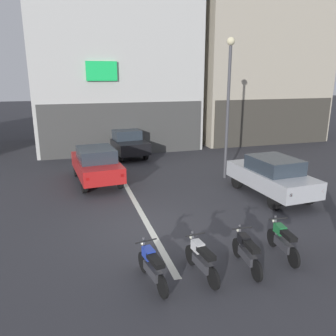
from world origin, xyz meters
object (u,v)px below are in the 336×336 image
(car_silver_parked_kerbside, at_px, (272,175))
(street_lamp, at_px, (228,95))
(motorcycle_black_row_centre, at_px, (247,251))
(motorcycle_green_row_right_mid, at_px, (283,240))
(car_red_crossing_near, at_px, (96,164))
(motorcycle_blue_row_leftmost, at_px, (152,266))
(car_black_down_street, at_px, (126,142))
(motorcycle_white_row_left_mid, at_px, (201,259))

(car_silver_parked_kerbside, relative_size, street_lamp, 0.66)
(motorcycle_black_row_centre, distance_m, motorcycle_green_row_right_mid, 1.27)
(car_silver_parked_kerbside, bearing_deg, motorcycle_black_row_centre, -128.77)
(car_red_crossing_near, relative_size, street_lamp, 0.66)
(street_lamp, xyz_separation_m, motorcycle_blue_row_leftmost, (-5.44, -7.36, -3.47))
(car_red_crossing_near, distance_m, car_black_down_street, 5.30)
(motorcycle_green_row_right_mid, bearing_deg, car_silver_parked_kerbside, 60.80)
(car_silver_parked_kerbside, distance_m, motorcycle_black_row_centre, 5.80)
(car_silver_parked_kerbside, relative_size, motorcycle_blue_row_leftmost, 2.53)
(street_lamp, distance_m, motorcycle_blue_row_leftmost, 9.79)
(car_silver_parked_kerbside, xyz_separation_m, motorcycle_white_row_left_mid, (-4.87, -4.52, -0.43))
(motorcycle_white_row_left_mid, xyz_separation_m, motorcycle_black_row_centre, (1.25, 0.00, 0.00))
(motorcycle_green_row_right_mid, bearing_deg, car_black_down_street, 99.13)
(car_black_down_street, bearing_deg, motorcycle_green_row_right_mid, -80.87)
(car_silver_parked_kerbside, relative_size, motorcycle_white_row_left_mid, 2.52)
(motorcycle_black_row_centre, height_order, motorcycle_green_row_right_mid, same)
(car_black_down_street, relative_size, motorcycle_white_row_left_mid, 2.56)
(motorcycle_white_row_left_mid, distance_m, motorcycle_black_row_centre, 1.25)
(car_red_crossing_near, height_order, motorcycle_blue_row_leftmost, car_red_crossing_near)
(car_red_crossing_near, bearing_deg, motorcycle_green_row_right_mid, -62.34)
(street_lamp, height_order, motorcycle_blue_row_leftmost, street_lamp)
(motorcycle_white_row_left_mid, height_order, motorcycle_black_row_centre, same)
(motorcycle_blue_row_leftmost, distance_m, motorcycle_black_row_centre, 2.49)
(motorcycle_black_row_centre, bearing_deg, car_red_crossing_near, 109.83)
(car_silver_parked_kerbside, distance_m, motorcycle_white_row_left_mid, 6.66)
(car_black_down_street, distance_m, motorcycle_white_row_left_mid, 13.25)
(car_red_crossing_near, height_order, car_silver_parked_kerbside, same)
(motorcycle_blue_row_leftmost, bearing_deg, car_red_crossing_near, 93.71)
(motorcycle_green_row_right_mid, bearing_deg, car_red_crossing_near, 117.66)
(motorcycle_blue_row_leftmost, height_order, motorcycle_black_row_centre, same)
(motorcycle_white_row_left_mid, bearing_deg, motorcycle_blue_row_leftmost, 178.85)
(motorcycle_black_row_centre, bearing_deg, car_black_down_street, 93.64)
(motorcycle_green_row_right_mid, bearing_deg, street_lamp, 76.52)
(motorcycle_white_row_left_mid, bearing_deg, motorcycle_green_row_right_mid, 5.82)
(car_black_down_street, xyz_separation_m, motorcycle_blue_row_leftmost, (-1.65, -13.21, -0.43))
(motorcycle_blue_row_leftmost, distance_m, motorcycle_white_row_left_mid, 1.24)
(car_red_crossing_near, distance_m, motorcycle_blue_row_leftmost, 8.41)
(car_red_crossing_near, xyz_separation_m, motorcycle_green_row_right_mid, (4.28, -8.16, -0.43))
(car_red_crossing_near, xyz_separation_m, motorcycle_white_row_left_mid, (1.79, -8.41, -0.43))
(street_lamp, bearing_deg, car_red_crossing_near, 170.28)
(car_red_crossing_near, xyz_separation_m, motorcycle_blue_row_leftmost, (0.54, -8.39, -0.43))
(car_red_crossing_near, bearing_deg, motorcycle_black_row_centre, -70.17)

